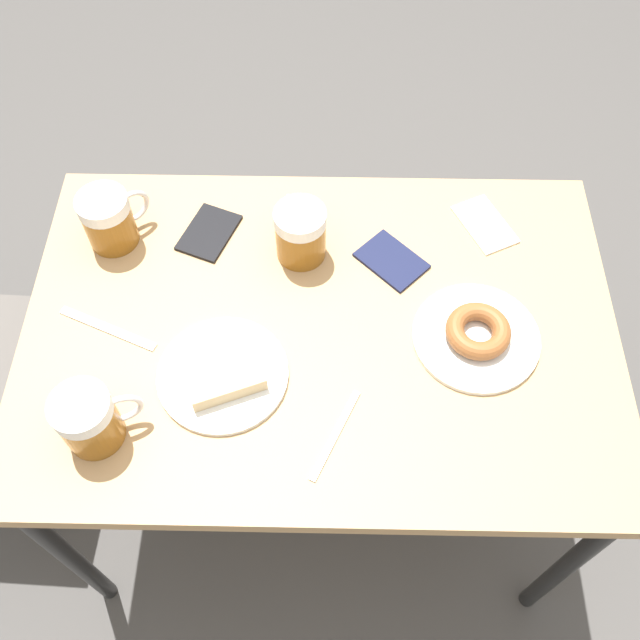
# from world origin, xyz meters

# --- Properties ---
(ground_plane) EXTENTS (8.00, 8.00, 0.00)m
(ground_plane) POSITION_xyz_m (0.00, 0.00, 0.00)
(ground_plane) COLOR #474442
(table) EXTENTS (0.74, 1.09, 0.70)m
(table) POSITION_xyz_m (0.00, 0.00, 0.64)
(table) COLOR tan
(table) RESTS_ON ground_plane
(plate_with_cake) EXTENTS (0.23, 0.23, 0.04)m
(plate_with_cake) POSITION_xyz_m (-0.11, 0.17, 0.72)
(plate_with_cake) COLOR white
(plate_with_cake) RESTS_ON table
(plate_with_donut) EXTENTS (0.23, 0.23, 0.04)m
(plate_with_donut) POSITION_xyz_m (-0.02, -0.28, 0.72)
(plate_with_donut) COLOR white
(plate_with_donut) RESTS_ON table
(beer_mug_left) EXTENTS (0.14, 0.10, 0.12)m
(beer_mug_left) POSITION_xyz_m (0.17, 0.04, 0.76)
(beer_mug_left) COLOR #8C5619
(beer_mug_left) RESTS_ON table
(beer_mug_center) EXTENTS (0.11, 0.12, 0.12)m
(beer_mug_center) POSITION_xyz_m (0.20, 0.41, 0.76)
(beer_mug_center) COLOR #8C5619
(beer_mug_center) RESTS_ON table
(beer_mug_right) EXTENTS (0.10, 0.13, 0.12)m
(beer_mug_right) POSITION_xyz_m (-0.22, 0.36, 0.76)
(beer_mug_right) COLOR #8C5619
(beer_mug_right) RESTS_ON table
(napkin_folded) EXTENTS (0.16, 0.13, 0.00)m
(napkin_folded) POSITION_xyz_m (0.24, -0.33, 0.71)
(napkin_folded) COLOR white
(napkin_folded) RESTS_ON table
(fork) EXTENTS (0.16, 0.09, 0.00)m
(fork) POSITION_xyz_m (-0.21, -0.03, 0.71)
(fork) COLOR silver
(fork) RESTS_ON table
(knife) EXTENTS (0.09, 0.19, 0.00)m
(knife) POSITION_xyz_m (-0.01, 0.39, 0.70)
(knife) COLOR silver
(knife) RESTS_ON table
(passport_near_edge) EXTENTS (0.15, 0.13, 0.01)m
(passport_near_edge) POSITION_xyz_m (0.21, 0.22, 0.71)
(passport_near_edge) COLOR black
(passport_near_edge) RESTS_ON table
(passport_far_edge) EXTENTS (0.15, 0.15, 0.01)m
(passport_far_edge) POSITION_xyz_m (0.15, -0.14, 0.71)
(passport_far_edge) COLOR #141938
(passport_far_edge) RESTS_ON table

